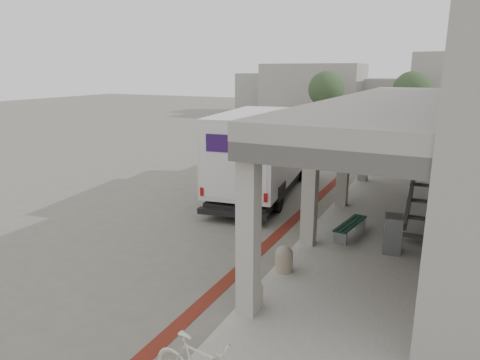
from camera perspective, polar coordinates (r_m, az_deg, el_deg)
The scene contains 11 objects.
ground at distance 12.78m, azimuth -0.77°, elevation -8.03°, with size 120.00×120.00×0.00m, color #605D52.
bike_lane_stripe at distance 14.13m, azimuth 6.58°, elevation -5.86°, with size 0.35×40.00×0.01m, color maroon.
sidewalk at distance 11.65m, azimuth 17.36°, elevation -10.73°, with size 4.40×28.00×0.12m, color gray.
distant_backdrop at distance 47.17m, azimuth 16.53°, elevation 11.25°, with size 28.00×10.00×6.50m.
tree_left at distance 39.92m, azimuth 11.42°, elevation 11.75°, with size 3.20×3.20×4.80m.
tree_mid at distance 40.69m, azimuth 21.91°, elevation 11.06°, with size 3.20×3.20×4.80m.
fedex_truck at distance 17.05m, azimuth 3.14°, elevation 3.99°, with size 3.47×8.15×3.37m.
bench at distance 13.07m, azimuth 14.49°, elevation -6.03°, with size 0.65×1.79×0.41m.
bollard_near at distance 9.18m, azimuth 1.89°, elevation -14.78°, with size 0.38×0.38×0.58m.
bollard_far at distance 10.62m, azimuth 5.90°, elevation -10.36°, with size 0.43×0.43×0.65m.
utility_cabinet at distance 12.25m, azimuth 19.66°, elevation -6.78°, with size 0.46×0.61×1.01m, color slate.
Camera 1 is at (5.38, -10.51, 4.89)m, focal length 32.00 mm.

